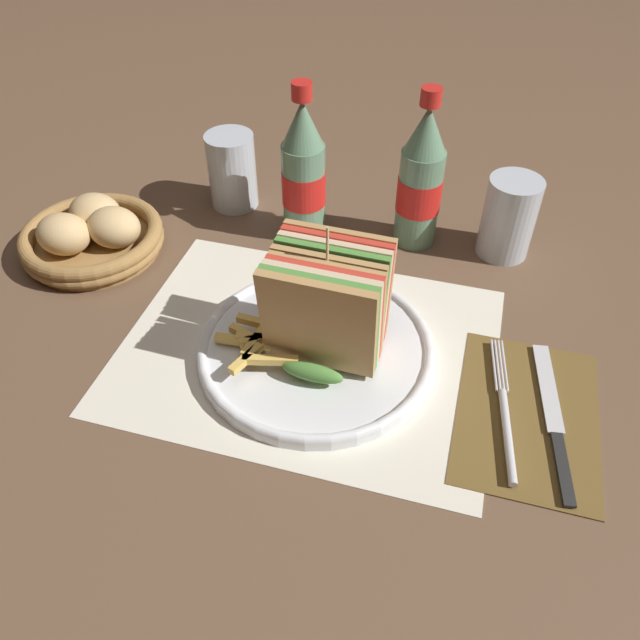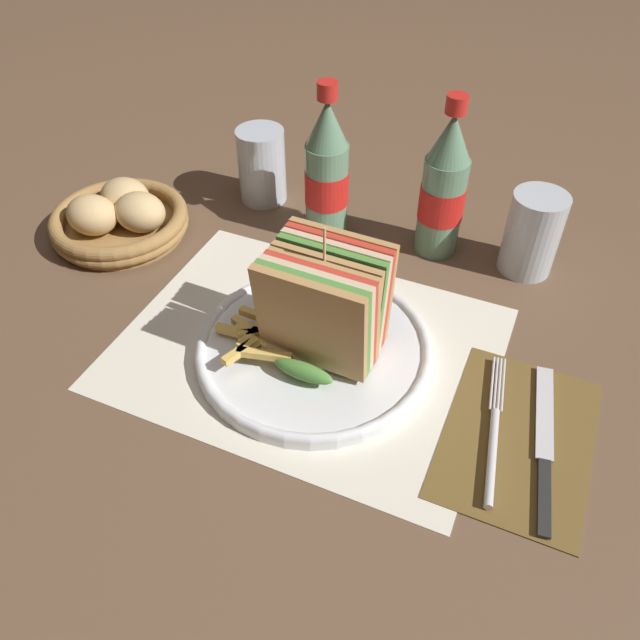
# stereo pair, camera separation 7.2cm
# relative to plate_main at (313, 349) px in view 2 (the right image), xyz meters

# --- Properties ---
(ground_plane) EXTENTS (4.00, 4.00, 0.00)m
(ground_plane) POSITION_rel_plate_main_xyz_m (-0.03, 0.00, -0.01)
(ground_plane) COLOR brown
(placemat) EXTENTS (0.44, 0.33, 0.00)m
(placemat) POSITION_rel_plate_main_xyz_m (-0.01, 0.01, -0.01)
(placemat) COLOR silver
(placemat) RESTS_ON ground_plane
(plate_main) EXTENTS (0.28, 0.28, 0.02)m
(plate_main) POSITION_rel_plate_main_xyz_m (0.00, 0.00, 0.00)
(plate_main) COLOR white
(plate_main) RESTS_ON ground_plane
(club_sandwich) EXTENTS (0.13, 0.12, 0.17)m
(club_sandwich) POSITION_rel_plate_main_xyz_m (0.01, 0.00, 0.07)
(club_sandwich) COLOR tan
(club_sandwich) RESTS_ON plate_main
(fries_pile) EXTENTS (0.11, 0.10, 0.02)m
(fries_pile) POSITION_rel_plate_main_xyz_m (-0.06, -0.02, 0.02)
(fries_pile) COLOR #E0B756
(fries_pile) RESTS_ON plate_main
(ketchup_blob) EXTENTS (0.03, 0.03, 0.01)m
(ketchup_blob) POSITION_rel_plate_main_xyz_m (-0.06, 0.01, 0.02)
(ketchup_blob) COLOR maroon
(ketchup_blob) RESTS_ON plate_main
(napkin) EXTENTS (0.15, 0.22, 0.00)m
(napkin) POSITION_rel_plate_main_xyz_m (0.24, -0.02, -0.01)
(napkin) COLOR brown
(napkin) RESTS_ON ground_plane
(fork) EXTENTS (0.04, 0.20, 0.01)m
(fork) POSITION_rel_plate_main_xyz_m (0.22, -0.04, -0.00)
(fork) COLOR silver
(fork) RESTS_ON napkin
(knife) EXTENTS (0.05, 0.21, 0.00)m
(knife) POSITION_rel_plate_main_xyz_m (0.27, -0.03, -0.00)
(knife) COLOR black
(knife) RESTS_ON napkin
(coke_bottle_near) EXTENTS (0.06, 0.06, 0.22)m
(coke_bottle_near) POSITION_rel_plate_main_xyz_m (-0.08, 0.24, 0.09)
(coke_bottle_near) COLOR slate
(coke_bottle_near) RESTS_ON ground_plane
(coke_bottle_far) EXTENTS (0.06, 0.06, 0.22)m
(coke_bottle_far) POSITION_rel_plate_main_xyz_m (0.07, 0.26, 0.09)
(coke_bottle_far) COLOR slate
(coke_bottle_far) RESTS_ON ground_plane
(glass_near) EXTENTS (0.07, 0.07, 0.11)m
(glass_near) POSITION_rel_plate_main_xyz_m (0.20, 0.27, 0.04)
(glass_near) COLOR silver
(glass_near) RESTS_ON ground_plane
(glass_far) EXTENTS (0.07, 0.07, 0.11)m
(glass_far) POSITION_rel_plate_main_xyz_m (-0.21, 0.28, 0.04)
(glass_far) COLOR silver
(glass_far) RESTS_ON ground_plane
(bread_basket) EXTENTS (0.20, 0.20, 0.07)m
(bread_basket) POSITION_rel_plate_main_xyz_m (-0.36, 0.11, 0.02)
(bread_basket) COLOR olive
(bread_basket) RESTS_ON ground_plane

